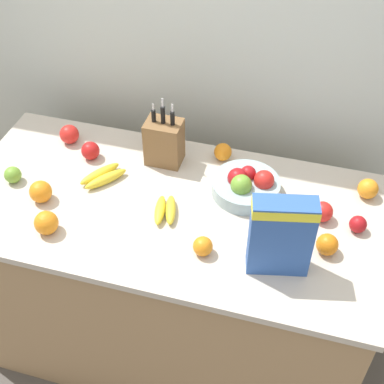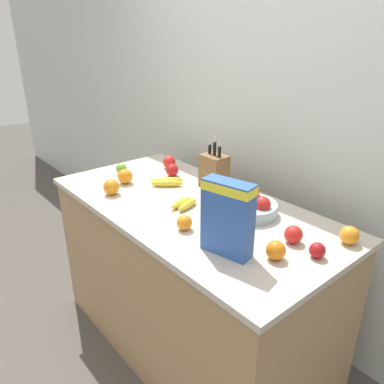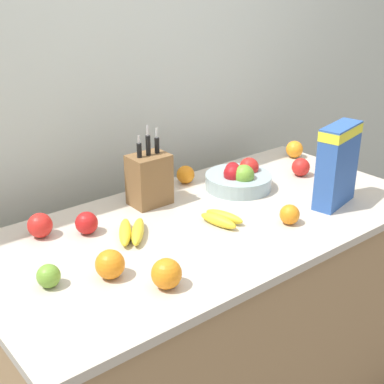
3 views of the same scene
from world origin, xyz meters
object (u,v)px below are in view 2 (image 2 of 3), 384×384
at_px(knife_block, 214,171).
at_px(apple_rear, 293,234).
at_px(apple_near_bananas, 121,169).
at_px(apple_by_knife_block, 172,170).
at_px(orange_front_center, 111,187).
at_px(banana_bunch_left, 184,204).
at_px(orange_front_right, 349,235).
at_px(cereal_box, 228,215).
at_px(orange_front_left, 125,176).
at_px(apple_front, 317,250).
at_px(orange_mid_right, 184,223).
at_px(fruit_bowl, 250,206).
at_px(orange_back_center, 276,250).
at_px(apple_middle, 169,162).
at_px(orange_near_bowl, 253,190).
at_px(banana_bunch_right, 167,182).

height_order(knife_block, apple_rear, knife_block).
bearing_deg(apple_near_bananas, apple_by_knife_block, 42.68).
relative_size(apple_by_knife_block, orange_front_center, 0.88).
distance_m(banana_bunch_left, orange_front_right, 0.79).
bearing_deg(cereal_box, orange_front_left, 162.40).
bearing_deg(apple_front, orange_mid_right, -153.45).
height_order(fruit_bowl, orange_back_center, fruit_bowl).
xyz_separation_m(fruit_bowl, apple_by_knife_block, (-0.67, 0.03, -0.00)).
relative_size(apple_by_knife_block, apple_front, 1.21).
bearing_deg(orange_mid_right, banana_bunch_left, 141.21).
distance_m(banana_bunch_left, orange_front_center, 0.44).
xyz_separation_m(fruit_bowl, banana_bunch_left, (-0.27, -0.20, -0.02)).
distance_m(fruit_bowl, orange_front_left, 0.79).
bearing_deg(apple_front, apple_middle, 170.96).
bearing_deg(orange_front_right, cereal_box, -122.54).
distance_m(apple_rear, orange_back_center, 0.16).
xyz_separation_m(knife_block, orange_front_left, (-0.39, -0.36, -0.06)).
bearing_deg(knife_block, cereal_box, -38.93).
xyz_separation_m(fruit_bowl, orange_back_center, (0.33, -0.22, -0.00)).
relative_size(orange_front_right, orange_front_left, 0.91).
bearing_deg(orange_near_bowl, orange_mid_right, -84.26).
bearing_deg(orange_front_center, orange_front_left, 124.06).
height_order(banana_bunch_right, apple_middle, apple_middle).
xyz_separation_m(orange_front_center, orange_near_bowl, (0.52, 0.58, -0.01)).
xyz_separation_m(apple_by_knife_block, orange_mid_right, (0.59, -0.38, -0.00)).
xyz_separation_m(cereal_box, fruit_bowl, (-0.17, 0.34, -0.13)).
relative_size(knife_block, apple_front, 4.81).
distance_m(cereal_box, apple_front, 0.38).
xyz_separation_m(cereal_box, banana_bunch_right, (-0.74, 0.25, -0.15)).
bearing_deg(fruit_bowl, orange_near_bowl, 127.41).
bearing_deg(orange_front_left, banana_bunch_left, 7.01).
bearing_deg(banana_bunch_right, cereal_box, -18.71).
relative_size(apple_middle, orange_front_center, 0.95).
bearing_deg(orange_near_bowl, fruit_bowl, -52.59).
xyz_separation_m(apple_rear, apple_front, (0.13, -0.02, -0.01)).
bearing_deg(apple_front, orange_front_center, -164.03).
height_order(banana_bunch_left, orange_mid_right, orange_mid_right).
height_order(apple_rear, orange_front_center, orange_front_center).
height_order(banana_bunch_right, orange_front_center, orange_front_center).
height_order(apple_middle, orange_front_left, orange_front_left).
bearing_deg(apple_near_bananas, knife_block, 28.01).
xyz_separation_m(apple_front, orange_near_bowl, (-0.57, 0.27, 0.01)).
bearing_deg(apple_by_knife_block, orange_front_center, -87.75).
bearing_deg(fruit_bowl, apple_front, -11.42).
height_order(fruit_bowl, orange_front_center, fruit_bowl).
xyz_separation_m(knife_block, banana_bunch_left, (0.10, -0.30, -0.08)).
bearing_deg(banana_bunch_left, apple_middle, 150.32).
xyz_separation_m(apple_near_bananas, orange_back_center, (1.25, -0.03, 0.00)).
bearing_deg(orange_front_center, banana_bunch_right, 74.80).
height_order(knife_block, orange_back_center, knife_block).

